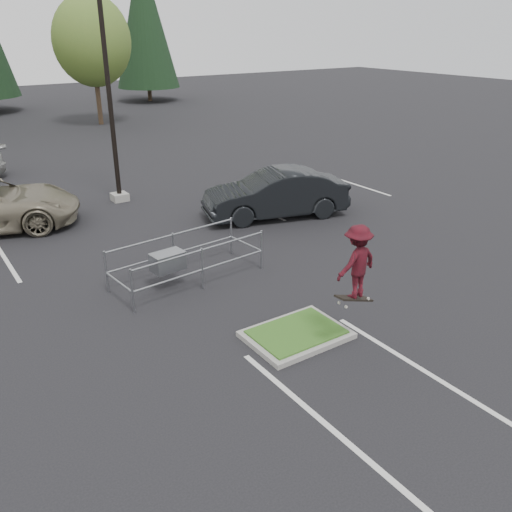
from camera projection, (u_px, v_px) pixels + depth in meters
ground at (296, 337)px, 12.14m from camera, size 120.00×120.00×0.00m
grass_median at (296, 334)px, 12.11m from camera, size 2.20×1.60×0.16m
stall_lines at (135, 261)px, 16.03m from camera, size 22.62×17.60×0.01m
light_pole at (108, 81)px, 19.73m from camera, size 0.70×0.60×10.12m
decid_c at (92, 44)px, 35.85m from camera, size 5.12×5.12×8.38m
conif_c at (144, 19)px, 46.70m from camera, size 5.50×5.50×12.50m
cart_corral at (172, 260)px, 14.30m from camera, size 4.22×1.85×1.16m
skateboarder at (357, 262)px, 10.94m from camera, size 1.07×0.68×1.81m
car_r_charc at (276, 194)px, 19.45m from camera, size 5.44×3.17×1.69m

